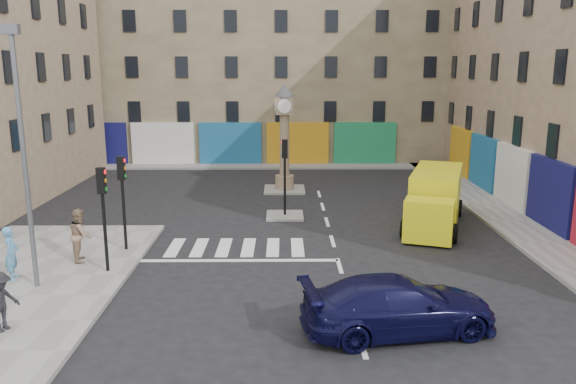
{
  "coord_description": "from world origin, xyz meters",
  "views": [
    {
      "loc": [
        -2.07,
        -18.64,
        7.19
      ],
      "look_at": [
        -1.87,
        4.63,
        2.0
      ],
      "focal_mm": 35.0,
      "sensor_mm": 36.0,
      "label": 1
    }
  ],
  "objects_px": {
    "lamp_post": "(23,146)",
    "pedestrian_blue": "(11,253)",
    "traffic_light_left_far": "(122,188)",
    "navy_sedan": "(399,305)",
    "yellow_van": "(435,199)",
    "traffic_light_left_near": "(103,203)",
    "traffic_light_island": "(285,165)",
    "pedestrian_tan": "(81,235)",
    "clock_pillar": "(284,131)",
    "pedestrian_dark": "(1,302)"
  },
  "relations": [
    {
      "from": "traffic_light_left_near",
      "to": "traffic_light_left_far",
      "type": "distance_m",
      "value": 2.4
    },
    {
      "from": "yellow_van",
      "to": "pedestrian_blue",
      "type": "xyz_separation_m",
      "value": [
        -16.2,
        -7.14,
        -0.17
      ]
    },
    {
      "from": "clock_pillar",
      "to": "pedestrian_blue",
      "type": "bearing_deg",
      "value": -122.39
    },
    {
      "from": "lamp_post",
      "to": "clock_pillar",
      "type": "distance_m",
      "value": 17.31
    },
    {
      "from": "traffic_light_left_far",
      "to": "pedestrian_blue",
      "type": "bearing_deg",
      "value": -132.81
    },
    {
      "from": "pedestrian_blue",
      "to": "pedestrian_dark",
      "type": "bearing_deg",
      "value": -172.95
    },
    {
      "from": "pedestrian_dark",
      "to": "lamp_post",
      "type": "bearing_deg",
      "value": 32.41
    },
    {
      "from": "clock_pillar",
      "to": "pedestrian_tan",
      "type": "relative_size",
      "value": 3.09
    },
    {
      "from": "traffic_light_island",
      "to": "lamp_post",
      "type": "height_order",
      "value": "lamp_post"
    },
    {
      "from": "yellow_van",
      "to": "lamp_post",
      "type": "bearing_deg",
      "value": -133.5
    },
    {
      "from": "clock_pillar",
      "to": "navy_sedan",
      "type": "bearing_deg",
      "value": -80.39
    },
    {
      "from": "pedestrian_tan",
      "to": "traffic_light_left_far",
      "type": "bearing_deg",
      "value": -59.62
    },
    {
      "from": "traffic_light_left_far",
      "to": "traffic_light_island",
      "type": "distance_m",
      "value": 8.3
    },
    {
      "from": "traffic_light_left_near",
      "to": "yellow_van",
      "type": "distance_m",
      "value": 14.77
    },
    {
      "from": "lamp_post",
      "to": "pedestrian_dark",
      "type": "xyz_separation_m",
      "value": [
        0.46,
        -3.21,
        -3.81
      ]
    },
    {
      "from": "traffic_light_left_far",
      "to": "pedestrian_dark",
      "type": "bearing_deg",
      "value": -101.58
    },
    {
      "from": "traffic_light_left_far",
      "to": "pedestrian_tan",
      "type": "relative_size",
      "value": 1.87
    },
    {
      "from": "clock_pillar",
      "to": "lamp_post",
      "type": "bearing_deg",
      "value": -118.35
    },
    {
      "from": "lamp_post",
      "to": "pedestrian_tan",
      "type": "relative_size",
      "value": 4.2
    },
    {
      "from": "lamp_post",
      "to": "clock_pillar",
      "type": "relative_size",
      "value": 1.36
    },
    {
      "from": "lamp_post",
      "to": "pedestrian_blue",
      "type": "height_order",
      "value": "lamp_post"
    },
    {
      "from": "traffic_light_left_near",
      "to": "clock_pillar",
      "type": "xyz_separation_m",
      "value": [
        6.3,
        13.8,
        0.93
      ]
    },
    {
      "from": "traffic_light_island",
      "to": "clock_pillar",
      "type": "xyz_separation_m",
      "value": [
        0.0,
        6.0,
        0.96
      ]
    },
    {
      "from": "traffic_light_island",
      "to": "pedestrian_tan",
      "type": "xyz_separation_m",
      "value": [
        -7.57,
        -6.7,
        -1.45
      ]
    },
    {
      "from": "navy_sedan",
      "to": "pedestrian_dark",
      "type": "relative_size",
      "value": 3.23
    },
    {
      "from": "clock_pillar",
      "to": "yellow_van",
      "type": "xyz_separation_m",
      "value": [
        6.95,
        -7.44,
        -2.31
      ]
    },
    {
      "from": "traffic_light_left_far",
      "to": "traffic_light_island",
      "type": "bearing_deg",
      "value": 40.6
    },
    {
      "from": "navy_sedan",
      "to": "traffic_light_island",
      "type": "bearing_deg",
      "value": 4.12
    },
    {
      "from": "traffic_light_island",
      "to": "lamp_post",
      "type": "bearing_deg",
      "value": -131.71
    },
    {
      "from": "clock_pillar",
      "to": "pedestrian_blue",
      "type": "relative_size",
      "value": 3.31
    },
    {
      "from": "traffic_light_island",
      "to": "traffic_light_left_far",
      "type": "bearing_deg",
      "value": -139.4
    },
    {
      "from": "clock_pillar",
      "to": "pedestrian_dark",
      "type": "relative_size",
      "value": 3.65
    },
    {
      "from": "yellow_van",
      "to": "pedestrian_blue",
      "type": "relative_size",
      "value": 3.87
    },
    {
      "from": "navy_sedan",
      "to": "pedestrian_blue",
      "type": "relative_size",
      "value": 2.93
    },
    {
      "from": "lamp_post",
      "to": "pedestrian_blue",
      "type": "distance_m",
      "value": 3.91
    },
    {
      "from": "lamp_post",
      "to": "traffic_light_left_far",
      "type": "bearing_deg",
      "value": 63.43
    },
    {
      "from": "traffic_light_left_near",
      "to": "traffic_light_island",
      "type": "relative_size",
      "value": 1.0
    },
    {
      "from": "traffic_light_island",
      "to": "navy_sedan",
      "type": "distance_m",
      "value": 12.8
    },
    {
      "from": "traffic_light_left_far",
      "to": "navy_sedan",
      "type": "height_order",
      "value": "traffic_light_left_far"
    },
    {
      "from": "traffic_light_left_far",
      "to": "lamp_post",
      "type": "xyz_separation_m",
      "value": [
        -1.9,
        -3.8,
        2.17
      ]
    },
    {
      "from": "navy_sedan",
      "to": "yellow_van",
      "type": "height_order",
      "value": "yellow_van"
    },
    {
      "from": "pedestrian_tan",
      "to": "navy_sedan",
      "type": "bearing_deg",
      "value": -132.99
    },
    {
      "from": "traffic_light_left_far",
      "to": "pedestrian_blue",
      "type": "relative_size",
      "value": 2.01
    },
    {
      "from": "lamp_post",
      "to": "pedestrian_tan",
      "type": "distance_m",
      "value": 4.47
    },
    {
      "from": "yellow_van",
      "to": "traffic_light_left_near",
      "type": "bearing_deg",
      "value": -134.98
    },
    {
      "from": "clock_pillar",
      "to": "pedestrian_blue",
      "type": "xyz_separation_m",
      "value": [
        -9.24,
        -14.57,
        -2.48
      ]
    },
    {
      "from": "traffic_light_island",
      "to": "pedestrian_tan",
      "type": "distance_m",
      "value": 10.22
    },
    {
      "from": "yellow_van",
      "to": "pedestrian_tan",
      "type": "height_order",
      "value": "yellow_van"
    },
    {
      "from": "pedestrian_blue",
      "to": "lamp_post",
      "type": "bearing_deg",
      "value": -135.25
    },
    {
      "from": "pedestrian_blue",
      "to": "traffic_light_island",
      "type": "bearing_deg",
      "value": -61.58
    }
  ]
}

